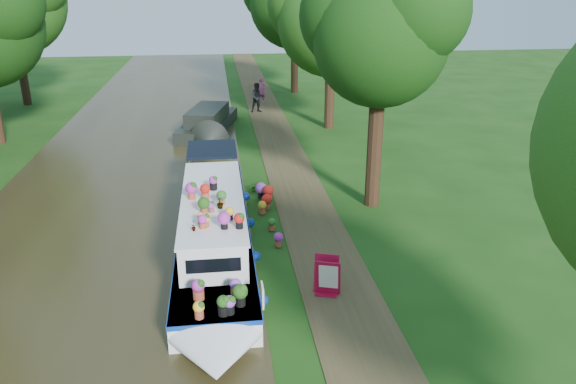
{
  "coord_description": "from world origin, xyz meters",
  "views": [
    {
      "loc": [
        -1.99,
        -16.57,
        8.21
      ],
      "look_at": [
        0.33,
        1.38,
        1.3
      ],
      "focal_mm": 35.0,
      "sensor_mm": 36.0,
      "label": 1
    }
  ],
  "objects": [
    {
      "name": "tree_near_overhang",
      "position": [
        3.79,
        3.06,
        6.6
      ],
      "size": [
        5.52,
        5.28,
        8.99
      ],
      "color": "black",
      "rests_on": "ground"
    },
    {
      "name": "second_boat",
      "position": [
        -2.52,
        14.65,
        0.59
      ],
      "size": [
        3.61,
        7.83,
        1.44
      ],
      "rotation": [
        0.0,
        0.0,
        -0.24
      ],
      "color": "black",
      "rests_on": "canal_water"
    },
    {
      "name": "sandwich_board",
      "position": [
        0.81,
        -3.28,
        0.52
      ],
      "size": [
        0.73,
        0.73,
        1.08
      ],
      "rotation": [
        0.0,
        0.0,
        -0.32
      ],
      "color": "#A40B2E",
      "rests_on": "towpath"
    },
    {
      "name": "towpath",
      "position": [
        1.2,
        0.0,
        0.01
      ],
      "size": [
        2.2,
        100.0,
        0.03
      ],
      "primitive_type": "cube",
      "color": "#43371F",
      "rests_on": "ground"
    },
    {
      "name": "tree_near_mid",
      "position": [
        4.48,
        15.08,
        6.44
      ],
      "size": [
        6.9,
        6.6,
        9.4
      ],
      "color": "black",
      "rests_on": "ground"
    },
    {
      "name": "pedestrian_dark",
      "position": [
        0.68,
        19.48,
        0.98
      ],
      "size": [
        1.04,
        0.88,
        1.9
      ],
      "primitive_type": "imported",
      "rotation": [
        0.0,
        0.0,
        0.19
      ],
      "color": "black",
      "rests_on": "towpath"
    },
    {
      "name": "canal_water",
      "position": [
        -6.0,
        0.0,
        0.01
      ],
      "size": [
        10.0,
        100.0,
        0.02
      ],
      "primitive_type": "cube",
      "color": "#2D2814",
      "rests_on": "ground"
    },
    {
      "name": "verge_plant",
      "position": [
        -0.6,
        5.0,
        0.22
      ],
      "size": [
        0.46,
        0.42,
        0.44
      ],
      "primitive_type": "imported",
      "rotation": [
        0.0,
        0.0,
        -0.22
      ],
      "color": "#386D20",
      "rests_on": "ground"
    },
    {
      "name": "pedestrian_pink",
      "position": [
        1.14,
        22.22,
        0.91
      ],
      "size": [
        0.68,
        0.48,
        1.76
      ],
      "primitive_type": "imported",
      "rotation": [
        0.0,
        0.0,
        -0.09
      ],
      "color": "#BE4E85",
      "rests_on": "towpath"
    },
    {
      "name": "ground",
      "position": [
        0.0,
        0.0,
        0.0
      ],
      "size": [
        100.0,
        100.0,
        0.0
      ],
      "primitive_type": "plane",
      "color": "#163D0F",
      "rests_on": "ground"
    },
    {
      "name": "plant_boat",
      "position": [
        -2.25,
        -0.32,
        0.85
      ],
      "size": [
        2.29,
        13.52,
        2.22
      ],
      "color": "white",
      "rests_on": "canal_water"
    }
  ]
}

